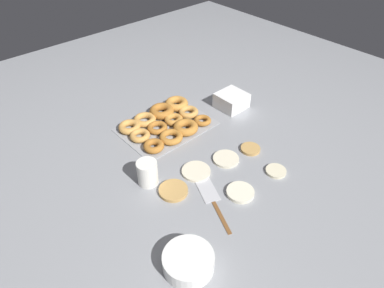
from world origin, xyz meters
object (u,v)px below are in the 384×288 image
object	(u,v)px
pancake_4	(250,149)
container_stack	(231,100)
pancake_1	(276,171)
pancake_5	(196,171)
batter_bowl	(188,261)
spatula	(210,196)
donut_tray	(166,122)
pancake_2	(226,159)
pancake_3	(173,190)
paper_cup	(147,173)
pancake_0	(241,192)

from	to	relation	value
pancake_4	container_stack	size ratio (longest dim) A/B	0.62
pancake_1	pancake_4	distance (m)	0.16
pancake_5	batter_bowl	distance (m)	0.41
spatula	donut_tray	bearing A→B (deg)	4.10
pancake_1	pancake_2	bearing A→B (deg)	-62.30
pancake_3	pancake_4	world-z (taller)	pancake_3
pancake_4	donut_tray	world-z (taller)	donut_tray
pancake_1	pancake_5	xyz separation A→B (m)	(0.23, -0.21, -0.00)
spatula	pancake_3	bearing A→B (deg)	62.05
batter_bowl	spatula	distance (m)	0.29
pancake_4	paper_cup	size ratio (longest dim) A/B	0.84
pancake_4	pancake_5	world-z (taller)	pancake_4
pancake_1	batter_bowl	xyz separation A→B (m)	(0.53, 0.08, 0.02)
container_stack	donut_tray	bearing A→B (deg)	-15.45
pancake_4	donut_tray	xyz separation A→B (m)	(0.16, -0.38, 0.01)
pancake_5	batter_bowl	size ratio (longest dim) A/B	0.73
batter_bowl	spatula	world-z (taller)	batter_bowl
container_stack	pancake_0	bearing A→B (deg)	46.70
pancake_5	pancake_2	bearing A→B (deg)	168.61
pancake_5	paper_cup	distance (m)	0.19
pancake_1	container_stack	bearing A→B (deg)	-115.75
paper_cup	container_stack	bearing A→B (deg)	-166.59
paper_cup	pancake_3	bearing A→B (deg)	110.65
pancake_0	pancake_1	distance (m)	0.19
donut_tray	pancake_5	bearing A→B (deg)	71.75
pancake_1	pancake_5	bearing A→B (deg)	-41.66
pancake_3	spatula	distance (m)	0.14
pancake_1	donut_tray	world-z (taller)	donut_tray
pancake_4	container_stack	xyz separation A→B (m)	(-0.18, -0.28, 0.03)
pancake_2	pancake_3	xyz separation A→B (m)	(0.27, -0.01, 0.00)
paper_cup	pancake_0	bearing A→B (deg)	128.77
pancake_3	pancake_5	bearing A→B (deg)	-171.25
pancake_0	spatula	size ratio (longest dim) A/B	0.40
pancake_3	container_stack	bearing A→B (deg)	-156.65
pancake_0	pancake_5	size ratio (longest dim) A/B	0.90
pancake_3	batter_bowl	bearing A→B (deg)	58.94
pancake_0	pancake_4	xyz separation A→B (m)	(-0.21, -0.14, -0.00)
batter_bowl	pancake_4	bearing A→B (deg)	-157.42
pancake_4	pancake_1	bearing A→B (deg)	79.81
pancake_1	pancake_2	distance (m)	0.20
pancake_2	spatula	size ratio (longest dim) A/B	0.41
pancake_0	pancake_2	world-z (taller)	pancake_0
pancake_4	container_stack	bearing A→B (deg)	-122.91
pancake_1	pancake_3	bearing A→B (deg)	-27.16
pancake_5	donut_tray	world-z (taller)	donut_tray
container_stack	spatula	size ratio (longest dim) A/B	0.52
pancake_1	spatula	bearing A→B (deg)	-16.30
paper_cup	spatula	distance (m)	0.25
container_stack	paper_cup	distance (m)	0.63
pancake_2	pancake_5	world-z (taller)	same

